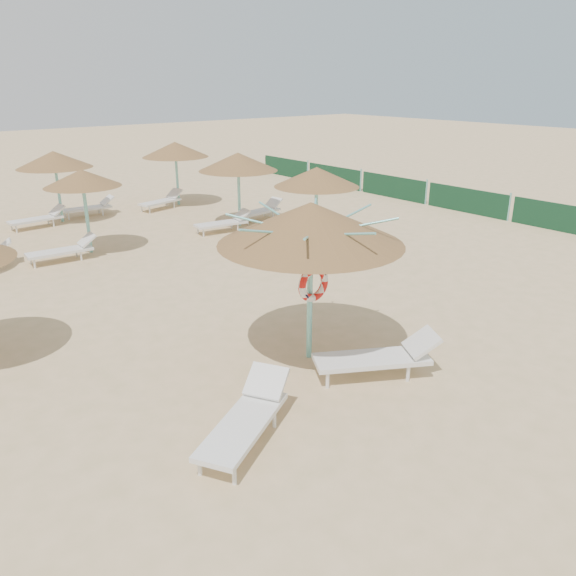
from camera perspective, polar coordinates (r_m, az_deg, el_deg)
ground at (r=10.93m, az=1.86°, el=-8.16°), size 120.00×120.00×0.00m
main_palapa at (r=10.40m, az=2.34°, el=6.51°), size 3.50×3.50×3.14m
lounger_main_a at (r=8.82m, az=-4.20°, el=-13.00°), size 2.23×1.67×0.80m
lounger_main_b at (r=10.63m, az=9.31°, el=-6.90°), size 2.34×1.73×0.84m
palapa_field at (r=19.57m, az=-18.65°, el=10.82°), size 14.84×13.47×2.73m
windbreak_fence at (r=27.03m, az=10.71°, el=10.03°), size 0.08×19.84×1.10m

